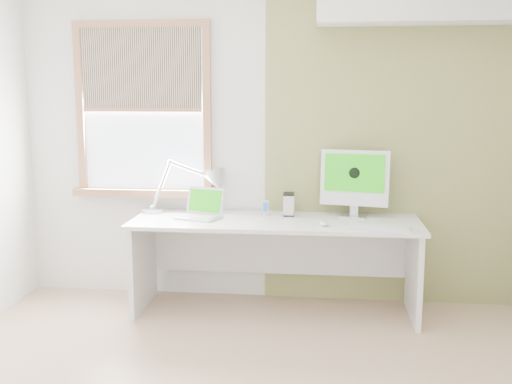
# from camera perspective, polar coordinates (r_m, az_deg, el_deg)

# --- Properties ---
(room) EXTENTS (4.04, 3.54, 2.64)m
(room) POSITION_cam_1_polar(r_m,az_deg,el_deg) (3.18, -2.08, 2.22)
(room) COLOR tan
(room) RESTS_ON ground
(accent_wall) EXTENTS (2.00, 0.02, 2.60)m
(accent_wall) POSITION_cam_1_polar(r_m,az_deg,el_deg) (4.91, 12.63, 4.57)
(accent_wall) COLOR olive
(accent_wall) RESTS_ON room
(window) EXTENTS (1.20, 0.14, 1.42)m
(window) POSITION_cam_1_polar(r_m,az_deg,el_deg) (5.05, -10.60, 7.56)
(window) COLOR #A06B4C
(window) RESTS_ON room
(desk) EXTENTS (2.20, 0.70, 0.73)m
(desk) POSITION_cam_1_polar(r_m,az_deg,el_deg) (4.72, 1.87, -4.81)
(desk) COLOR white
(desk) RESTS_ON room
(desk_lamp) EXTENTS (0.78, 0.33, 0.43)m
(desk_lamp) POSITION_cam_1_polar(r_m,az_deg,el_deg) (4.90, -4.85, 0.70)
(desk_lamp) COLOR silver
(desk_lamp) RESTS_ON desk
(laptop) EXTENTS (0.39, 0.35, 0.23)m
(laptop) POSITION_cam_1_polar(r_m,az_deg,el_deg) (4.73, -5.18, -1.72)
(laptop) COLOR silver
(laptop) RESTS_ON desk
(phone_dock) EXTENTS (0.07, 0.07, 0.12)m
(phone_dock) POSITION_cam_1_polar(r_m,az_deg,el_deg) (4.79, 0.92, -1.81)
(phone_dock) COLOR silver
(phone_dock) RESTS_ON desk
(external_drive) EXTENTS (0.09, 0.14, 0.18)m
(external_drive) POSITION_cam_1_polar(r_m,az_deg,el_deg) (4.78, 3.10, -1.16)
(external_drive) COLOR silver
(external_drive) RESTS_ON desk
(imac) EXTENTS (0.54, 0.22, 0.52)m
(imac) POSITION_cam_1_polar(r_m,az_deg,el_deg) (4.77, 9.29, 1.18)
(imac) COLOR silver
(imac) RESTS_ON desk
(keyboard) EXTENTS (0.47, 0.20, 0.02)m
(keyboard) POSITION_cam_1_polar(r_m,az_deg,el_deg) (4.39, 11.46, -3.36)
(keyboard) COLOR white
(keyboard) RESTS_ON desk
(mouse) EXTENTS (0.07, 0.10, 0.03)m
(mouse) POSITION_cam_1_polar(r_m,az_deg,el_deg) (4.45, 6.42, -2.99)
(mouse) COLOR white
(mouse) RESTS_ON desk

